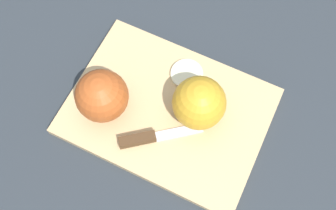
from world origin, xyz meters
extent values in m
plane|color=#282D33|center=(0.00, 0.00, 0.00)|extent=(4.00, 4.00, 0.00)
cube|color=tan|center=(0.00, 0.00, 0.01)|extent=(0.37, 0.30, 0.02)
sphere|color=#AD4C1E|center=(-0.10, -0.02, 0.06)|extent=(0.09, 0.09, 0.09)
cylinder|color=beige|center=(-0.11, -0.03, 0.06)|extent=(0.07, 0.05, 0.08)
sphere|color=gold|center=(0.05, 0.01, 0.06)|extent=(0.09, 0.09, 0.09)
cylinder|color=beige|center=(0.06, 0.01, 0.06)|extent=(0.02, 0.08, 0.08)
cube|color=silver|center=(0.03, -0.03, 0.02)|extent=(0.08, 0.05, 0.00)
cube|color=#472D19|center=(-0.03, -0.07, 0.02)|extent=(0.06, 0.04, 0.02)
cylinder|color=beige|center=(0.01, 0.07, 0.02)|extent=(0.06, 0.06, 0.01)
camera|label=1|loc=(0.07, -0.24, 0.64)|focal=42.00mm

